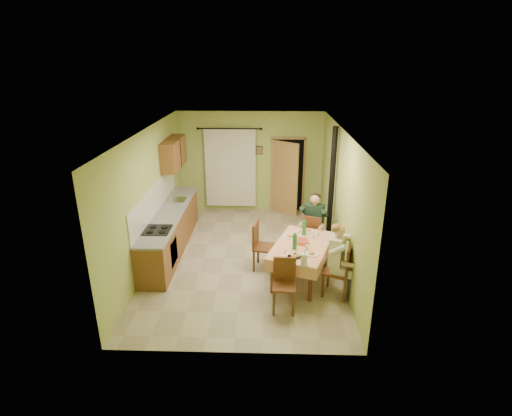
{
  "coord_description": "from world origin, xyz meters",
  "views": [
    {
      "loc": [
        0.5,
        -7.82,
        4.18
      ],
      "look_at": [
        0.25,
        0.1,
        1.15
      ],
      "focal_mm": 28.0,
      "sensor_mm": 36.0,
      "label": 1
    }
  ],
  "objects_px": {
    "dining_table": "(301,262)",
    "man_right": "(339,252)",
    "chair_left": "(264,255)",
    "chair_near": "(284,295)",
    "chair_far": "(312,242)",
    "chair_right": "(337,281)",
    "man_far": "(314,218)",
    "stove_flue": "(330,206)"
  },
  "relations": [
    {
      "from": "chair_near",
      "to": "chair_right",
      "type": "relative_size",
      "value": 0.93
    },
    {
      "from": "dining_table",
      "to": "chair_left",
      "type": "relative_size",
      "value": 1.85
    },
    {
      "from": "dining_table",
      "to": "chair_right",
      "type": "distance_m",
      "value": 0.84
    },
    {
      "from": "chair_far",
      "to": "dining_table",
      "type": "bearing_deg",
      "value": -86.92
    },
    {
      "from": "man_far",
      "to": "stove_flue",
      "type": "relative_size",
      "value": 0.5
    },
    {
      "from": "man_right",
      "to": "stove_flue",
      "type": "xyz_separation_m",
      "value": [
        0.11,
        1.96,
        0.15
      ]
    },
    {
      "from": "chair_near",
      "to": "stove_flue",
      "type": "height_order",
      "value": "stove_flue"
    },
    {
      "from": "chair_near",
      "to": "chair_right",
      "type": "xyz_separation_m",
      "value": [
        1.01,
        0.51,
        0.0
      ]
    },
    {
      "from": "chair_near",
      "to": "man_far",
      "type": "height_order",
      "value": "man_far"
    },
    {
      "from": "dining_table",
      "to": "man_far",
      "type": "relative_size",
      "value": 1.35
    },
    {
      "from": "chair_left",
      "to": "stove_flue",
      "type": "distance_m",
      "value": 1.92
    },
    {
      "from": "chair_near",
      "to": "man_right",
      "type": "relative_size",
      "value": 0.68
    },
    {
      "from": "stove_flue",
      "to": "chair_far",
      "type": "bearing_deg",
      "value": -137.13
    },
    {
      "from": "man_right",
      "to": "stove_flue",
      "type": "height_order",
      "value": "stove_flue"
    },
    {
      "from": "man_right",
      "to": "chair_far",
      "type": "bearing_deg",
      "value": 32.94
    },
    {
      "from": "chair_left",
      "to": "man_right",
      "type": "bearing_deg",
      "value": 66.41
    },
    {
      "from": "chair_left",
      "to": "chair_right",
      "type": "bearing_deg",
      "value": 66.52
    },
    {
      "from": "dining_table",
      "to": "man_right",
      "type": "height_order",
      "value": "man_right"
    },
    {
      "from": "chair_near",
      "to": "chair_left",
      "type": "xyz_separation_m",
      "value": [
        -0.36,
        1.47,
        0.0
      ]
    },
    {
      "from": "chair_far",
      "to": "stove_flue",
      "type": "relative_size",
      "value": 0.35
    },
    {
      "from": "chair_near",
      "to": "man_right",
      "type": "xyz_separation_m",
      "value": [
        0.99,
        0.52,
        0.59
      ]
    },
    {
      "from": "man_right",
      "to": "stove_flue",
      "type": "bearing_deg",
      "value": 19.57
    },
    {
      "from": "chair_right",
      "to": "chair_left",
      "type": "distance_m",
      "value": 1.66
    },
    {
      "from": "chair_right",
      "to": "man_far",
      "type": "height_order",
      "value": "man_far"
    },
    {
      "from": "dining_table",
      "to": "chair_left",
      "type": "height_order",
      "value": "chair_left"
    },
    {
      "from": "chair_right",
      "to": "stove_flue",
      "type": "xyz_separation_m",
      "value": [
        0.1,
        1.97,
        0.73
      ]
    },
    {
      "from": "chair_far",
      "to": "chair_near",
      "type": "relative_size",
      "value": 1.04
    },
    {
      "from": "chair_far",
      "to": "man_right",
      "type": "distance_m",
      "value": 1.72
    },
    {
      "from": "chair_far",
      "to": "man_far",
      "type": "xyz_separation_m",
      "value": [
        0.01,
        0.01,
        0.59
      ]
    },
    {
      "from": "chair_left",
      "to": "chair_near",
      "type": "bearing_deg",
      "value": 25.22
    },
    {
      "from": "stove_flue",
      "to": "chair_right",
      "type": "bearing_deg",
      "value": -92.89
    },
    {
      "from": "man_right",
      "to": "chair_near",
      "type": "bearing_deg",
      "value": 140.48
    },
    {
      "from": "dining_table",
      "to": "chair_far",
      "type": "xyz_separation_m",
      "value": [
        0.34,
        1.06,
        -0.09
      ]
    },
    {
      "from": "chair_far",
      "to": "man_far",
      "type": "bearing_deg",
      "value": 90.0
    },
    {
      "from": "chair_far",
      "to": "stove_flue",
      "type": "distance_m",
      "value": 0.91
    },
    {
      "from": "dining_table",
      "to": "chair_far",
      "type": "relative_size",
      "value": 1.91
    },
    {
      "from": "chair_right",
      "to": "chair_left",
      "type": "bearing_deg",
      "value": 77.79
    },
    {
      "from": "man_right",
      "to": "stove_flue",
      "type": "relative_size",
      "value": 0.5
    },
    {
      "from": "chair_right",
      "to": "man_right",
      "type": "height_order",
      "value": "man_right"
    },
    {
      "from": "dining_table",
      "to": "chair_near",
      "type": "distance_m",
      "value": 1.11
    },
    {
      "from": "chair_left",
      "to": "stove_flue",
      "type": "xyz_separation_m",
      "value": [
        1.46,
        1.01,
        0.73
      ]
    },
    {
      "from": "chair_left",
      "to": "man_right",
      "type": "height_order",
      "value": "man_right"
    }
  ]
}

